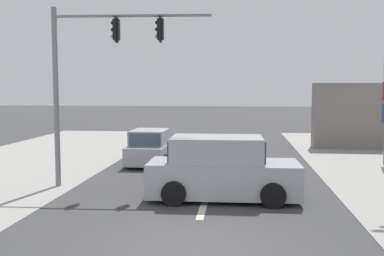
{
  "coord_description": "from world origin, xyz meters",
  "views": [
    {
      "loc": [
        1.01,
        -9.31,
        3.37
      ],
      "look_at": [
        -0.42,
        4.0,
        2.15
      ],
      "focal_mm": 42.0,
      "sensor_mm": 36.0,
      "label": 1
    }
  ],
  "objects": [
    {
      "name": "lane_dash_far",
      "position": [
        0.0,
        8.0,
        0.0
      ],
      "size": [
        0.2,
        2.4,
        0.01
      ],
      "primitive_type": "cube",
      "color": "silver",
      "rests_on": "ground"
    },
    {
      "name": "ground_plane",
      "position": [
        0.0,
        0.0,
        0.0
      ],
      "size": [
        140.0,
        140.0,
        0.0
      ],
      "primitive_type": "plane",
      "color": "#3A3A3D"
    },
    {
      "name": "suv_oncoming_mid",
      "position": [
        0.47,
        4.03,
        0.88
      ],
      "size": [
        4.58,
        2.15,
        1.9
      ],
      "color": "#A3A8AD",
      "rests_on": "ground"
    },
    {
      "name": "lane_dash_mid",
      "position": [
        0.0,
        3.0,
        0.0
      ],
      "size": [
        0.2,
        2.4,
        0.01
      ],
      "primitive_type": "cube",
      "color": "silver",
      "rests_on": "ground"
    },
    {
      "name": "hatchback_oncoming_near",
      "position": [
        -2.88,
        9.96,
        0.7
      ],
      "size": [
        1.84,
        3.67,
        1.53
      ],
      "color": "#A3A8AD",
      "rests_on": "ground"
    },
    {
      "name": "traffic_signal_mast",
      "position": [
        -3.84,
        5.23,
        4.15
      ],
      "size": [
        5.29,
        0.51,
        6.0
      ],
      "color": "slate",
      "rests_on": "ground"
    }
  ]
}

